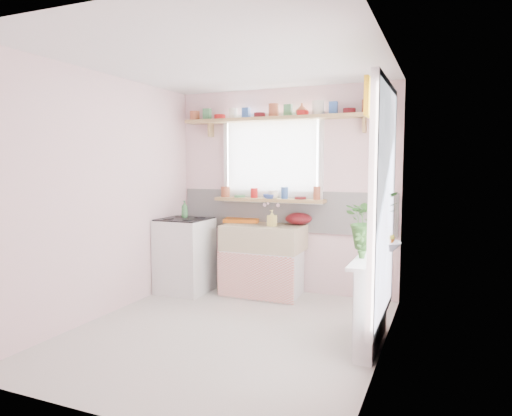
% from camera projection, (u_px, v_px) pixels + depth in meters
% --- Properties ---
extents(room, '(3.20, 3.20, 3.20)m').
position_uv_depth(room, '(321.00, 184.00, 4.69)').
color(room, beige).
rests_on(room, ground).
extents(sink_unit, '(0.95, 0.65, 1.11)m').
position_uv_depth(sink_unit, '(263.00, 259.00, 5.49)').
color(sink_unit, white).
rests_on(sink_unit, ground).
extents(cooker, '(0.58, 0.58, 0.93)m').
position_uv_depth(cooker, '(185.00, 255.00, 5.63)').
color(cooker, white).
rests_on(cooker, ground).
extents(radiator_ledge, '(0.22, 0.95, 0.78)m').
position_uv_depth(radiator_ledge, '(372.00, 301.00, 3.93)').
color(radiator_ledge, white).
rests_on(radiator_ledge, ground).
extents(windowsill, '(1.40, 0.22, 0.04)m').
position_uv_depth(windowsill, '(269.00, 200.00, 5.60)').
color(windowsill, tan).
rests_on(windowsill, room).
extents(pine_shelf, '(2.52, 0.24, 0.04)m').
position_uv_depth(pine_shelf, '(281.00, 119.00, 5.44)').
color(pine_shelf, tan).
rests_on(pine_shelf, room).
extents(shelf_crockery, '(2.47, 0.11, 0.12)m').
position_uv_depth(shelf_crockery, '(281.00, 112.00, 5.43)').
color(shelf_crockery, '#A55133').
rests_on(shelf_crockery, pine_shelf).
extents(sill_crockery, '(1.35, 0.11, 0.12)m').
position_uv_depth(sill_crockery, '(268.00, 194.00, 5.60)').
color(sill_crockery, '#A55133').
rests_on(sill_crockery, windowsill).
extents(dish_tray, '(0.51, 0.43, 0.04)m').
position_uv_depth(dish_tray, '(242.00, 220.00, 5.78)').
color(dish_tray, '#CC5E12').
rests_on(dish_tray, sink_unit).
extents(colander, '(0.38, 0.38, 0.15)m').
position_uv_depth(colander, '(299.00, 219.00, 5.49)').
color(colander, '#5A0F15').
rests_on(colander, sink_unit).
extents(jade_plant, '(0.63, 0.59, 0.56)m').
position_uv_depth(jade_plant, '(370.00, 220.00, 4.27)').
color(jade_plant, '#346629').
rests_on(jade_plant, radiator_ledge).
extents(fruit_bowl, '(0.39, 0.39, 0.08)m').
position_uv_depth(fruit_bowl, '(383.00, 246.00, 4.25)').
color(fruit_bowl, white).
rests_on(fruit_bowl, radiator_ledge).
extents(herb_pot, '(0.14, 0.11, 0.23)m').
position_uv_depth(herb_pot, '(361.00, 245.00, 3.87)').
color(herb_pot, '#396A2A').
rests_on(herb_pot, radiator_ledge).
extents(soap_bottle_sink, '(0.10, 0.10, 0.19)m').
position_uv_depth(soap_bottle_sink, '(272.00, 218.00, 5.35)').
color(soap_bottle_sink, '#E7D566').
rests_on(soap_bottle_sink, sink_unit).
extents(sill_cup, '(0.16, 0.16, 0.10)m').
position_uv_depth(sill_cup, '(273.00, 195.00, 5.51)').
color(sill_cup, white).
rests_on(sill_cup, windowsill).
extents(sill_bowl, '(0.20, 0.20, 0.05)m').
position_uv_depth(sill_bowl, '(270.00, 196.00, 5.52)').
color(sill_bowl, '#3858B7').
rests_on(sill_bowl, windowsill).
extents(shelf_vase, '(0.19, 0.19, 0.15)m').
position_uv_depth(shelf_vase, '(302.00, 110.00, 5.39)').
color(shelf_vase, '#A75633').
rests_on(shelf_vase, pine_shelf).
extents(cooker_bottle, '(0.08, 0.08, 0.21)m').
position_uv_depth(cooker_bottle, '(185.00, 209.00, 5.68)').
color(cooker_bottle, '#44884B').
rests_on(cooker_bottle, cooker).
extents(fruit, '(0.20, 0.14, 0.10)m').
position_uv_depth(fruit, '(384.00, 239.00, 4.25)').
color(fruit, orange).
rests_on(fruit, fruit_bowl).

